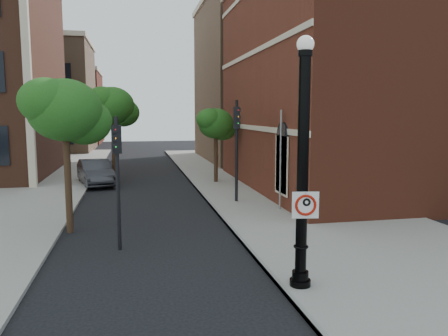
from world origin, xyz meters
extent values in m
plane|color=black|center=(0.00, 0.00, 0.00)|extent=(120.00, 120.00, 0.00)
cube|color=gray|center=(6.00, 10.00, 0.06)|extent=(8.00, 60.00, 0.12)
cube|color=gray|center=(-9.00, 18.00, 0.06)|extent=(10.00, 50.00, 0.12)
cube|color=gray|center=(2.05, 10.00, 0.07)|extent=(0.10, 60.00, 0.14)
cube|color=brown|center=(16.00, 14.00, 6.00)|extent=(22.00, 16.00, 12.00)
cube|color=black|center=(4.96, 9.00, 2.00)|extent=(0.08, 1.40, 2.40)
cube|color=beige|center=(4.97, 14.00, 3.50)|extent=(0.06, 16.00, 0.25)
cube|color=beige|center=(4.97, 14.00, 7.50)|extent=(0.06, 16.00, 0.25)
cube|color=beige|center=(-7.00, 17.00, 7.00)|extent=(0.40, 0.40, 14.00)
cube|color=#836247|center=(-12.00, 44.00, 6.00)|extent=(12.00, 12.00, 12.00)
cube|color=maroon|center=(-12.00, 58.00, 5.00)|extent=(12.00, 12.00, 10.00)
cube|color=#836247|center=(16.00, 30.00, 7.00)|extent=(22.00, 14.00, 14.00)
cylinder|color=black|center=(2.48, 0.49, 0.14)|extent=(0.51, 0.51, 0.27)
cylinder|color=black|center=(2.48, 0.49, 0.36)|extent=(0.40, 0.40, 0.23)
cylinder|color=black|center=(2.48, 0.49, 2.91)|extent=(0.27, 0.27, 5.27)
torus|color=black|center=(2.48, 0.49, 1.09)|extent=(0.36, 0.36, 0.05)
cylinder|color=black|center=(2.48, 0.49, 5.62)|extent=(0.33, 0.33, 0.14)
sphere|color=silver|center=(2.48, 0.49, 5.82)|extent=(0.40, 0.40, 0.40)
cube|color=white|center=(2.51, 0.34, 2.14)|extent=(0.63, 0.13, 0.63)
cube|color=black|center=(2.51, 0.34, 2.43)|extent=(0.63, 0.11, 0.05)
cube|color=black|center=(2.51, 0.34, 1.84)|extent=(0.63, 0.11, 0.05)
cube|color=black|center=(2.22, 0.39, 2.14)|extent=(0.05, 0.01, 0.63)
cube|color=black|center=(2.79, 0.29, 2.14)|extent=(0.05, 0.01, 0.63)
torus|color=#AC1406|center=(2.51, 0.34, 2.14)|extent=(0.51, 0.15, 0.51)
cube|color=#AC1406|center=(2.51, 0.34, 2.14)|extent=(0.36, 0.07, 0.36)
cube|color=black|center=(2.45, 0.35, 2.14)|extent=(0.06, 0.02, 0.30)
torus|color=black|center=(2.53, 0.33, 2.20)|extent=(0.20, 0.09, 0.20)
cylinder|color=black|center=(2.51, 0.34, 2.42)|extent=(0.03, 0.03, 0.03)
imported|color=#2C2C31|center=(-3.67, 17.81, 0.76)|extent=(2.67, 4.88, 1.52)
cylinder|color=black|center=(-1.90, 4.66, 2.09)|extent=(0.12, 0.12, 4.17)
cube|color=black|center=(-1.90, 4.66, 3.48)|extent=(0.31, 0.30, 0.87)
sphere|color=#E50505|center=(-1.93, 4.52, 3.78)|extent=(0.16, 0.16, 0.16)
sphere|color=#FF8C00|center=(-1.93, 4.52, 3.52)|extent=(0.16, 0.16, 0.16)
sphere|color=#00E519|center=(-1.93, 4.52, 3.26)|extent=(0.16, 0.16, 0.16)
cylinder|color=black|center=(3.35, 10.83, 2.44)|extent=(0.14, 0.14, 4.88)
cube|color=black|center=(3.35, 10.83, 4.07)|extent=(0.37, 0.35, 1.02)
sphere|color=#E50505|center=(3.39, 10.67, 4.42)|extent=(0.18, 0.18, 0.18)
sphere|color=#FF8C00|center=(3.39, 10.67, 4.12)|extent=(0.18, 0.18, 0.18)
sphere|color=#00E519|center=(3.39, 10.67, 3.81)|extent=(0.18, 0.18, 0.18)
cylinder|color=#999999|center=(4.80, 8.74, 2.21)|extent=(0.09, 0.09, 4.43)
cylinder|color=#332214|center=(-3.71, 7.08, 2.04)|extent=(0.24, 0.24, 4.09)
ellipsoid|color=#1B4D14|center=(-3.71, 7.08, 4.38)|extent=(2.57, 2.57, 2.18)
ellipsoid|color=#1B4D14|center=(-3.12, 7.55, 3.97)|extent=(1.99, 1.99, 1.69)
ellipsoid|color=#1B4D14|center=(-4.23, 6.73, 4.67)|extent=(1.87, 1.87, 1.59)
cylinder|color=#332214|center=(-2.67, 19.90, 2.22)|extent=(0.24, 0.24, 4.45)
ellipsoid|color=#1B4D14|center=(-2.67, 19.90, 4.77)|extent=(2.80, 2.80, 2.38)
ellipsoid|color=#1B4D14|center=(-2.03, 20.40, 4.32)|extent=(2.16, 2.16, 1.84)
ellipsoid|color=#1B4D14|center=(-3.24, 19.51, 5.08)|extent=(2.03, 2.03, 1.73)
cylinder|color=#332214|center=(3.50, 16.92, 1.71)|extent=(0.24, 0.24, 3.42)
ellipsoid|color=#1B4D14|center=(3.50, 16.92, 3.66)|extent=(2.15, 2.15, 1.83)
ellipsoid|color=#1B4D14|center=(3.98, 17.31, 3.32)|extent=(1.66, 1.66, 1.41)
ellipsoid|color=#1B4D14|center=(3.06, 16.62, 3.91)|extent=(1.56, 1.56, 1.33)
camera|label=1|loc=(-1.39, -9.06, 4.26)|focal=35.00mm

